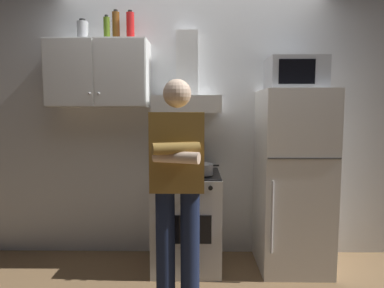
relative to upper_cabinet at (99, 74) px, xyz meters
The scene contains 13 objects.
ground_plane 1.98m from the upper_cabinet, 23.77° to the right, with size 7.00×7.00×0.00m, color olive.
back_wall_tiled 0.97m from the upper_cabinet, 14.86° to the left, with size 4.80×0.10×2.70m, color white.
upper_cabinet is the anchor object (origin of this frame).
stove_oven 1.55m from the upper_cabinet, ahead, with size 0.60×0.62×0.87m.
range_hood 0.81m from the upper_cabinet, ahead, with size 0.60×0.44×0.75m.
refrigerator 2.00m from the upper_cabinet, ahead, with size 0.60×0.62×1.60m.
microwave 1.75m from the upper_cabinet, ahead, with size 0.48×0.37×0.28m.
person_standing 1.35m from the upper_cabinet, 44.26° to the right, with size 0.38×0.33×1.64m.
cooking_pot 1.27m from the upper_cabinet, 14.73° to the right, with size 0.30×0.20×0.09m.
bottle_canister_steel 0.41m from the upper_cabinet, behind, with size 0.10×0.10×0.18m.
bottle_olive_oil 0.41m from the upper_cabinet, ahead, with size 0.06×0.06×0.22m.
bottle_soda_red 0.52m from the upper_cabinet, ahead, with size 0.07×0.07×0.27m.
bottle_beer_brown 0.46m from the upper_cabinet, 10.96° to the left, with size 0.07×0.07×0.28m.
Camera 1 is at (0.03, -2.69, 1.42)m, focal length 31.11 mm.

